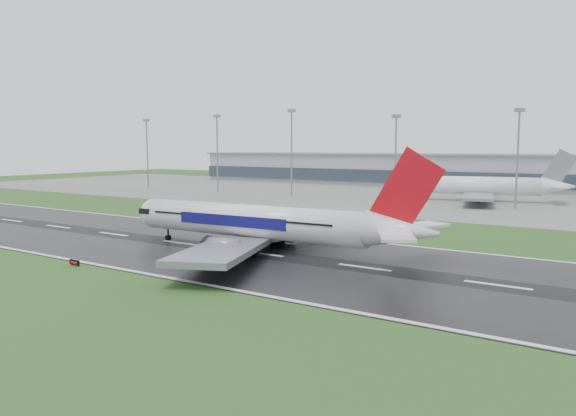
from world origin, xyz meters
The scene contains 12 objects.
ground centered at (0.00, 0.00, 0.00)m, with size 520.00×520.00×0.00m, color #234B1B.
runway centered at (0.00, 0.00, 0.05)m, with size 400.00×45.00×0.10m, color black.
apron centered at (0.00, 125.00, 0.04)m, with size 400.00×130.00×0.08m, color slate.
terminal centered at (0.00, 185.00, 7.50)m, with size 240.00×36.00×15.00m, color gray.
main_airliner centered at (40.00, 2.19, 9.11)m, with size 61.04×58.14×18.02m, color white, non-canonical shape.
parked_airliner centered at (47.07, 118.50, 8.89)m, with size 60.11×55.97×17.62m, color white, non-canonical shape.
runway_sign centered at (20.64, -24.23, 0.52)m, with size 2.30×0.26×1.04m, color black, non-canonical shape.
floodmast_0 centered at (-99.25, 100.00, 15.38)m, with size 0.64×0.64×30.76m, color gray.
floodmast_1 centered at (-56.32, 100.00, 15.65)m, with size 0.64×0.64×31.29m, color gray.
floodmast_2 centered at (-18.73, 100.00, 16.11)m, with size 0.64×0.64×32.22m, color gray.
floodmast_3 centered at (23.89, 100.00, 14.39)m, with size 0.64×0.64×28.78m, color gray.
floodmast_4 centered at (63.20, 100.00, 14.71)m, with size 0.64×0.64×29.43m, color gray.
Camera 1 is at (96.01, -76.52, 18.89)m, focal length 33.87 mm.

